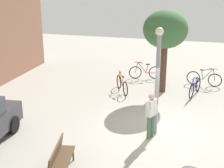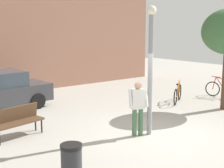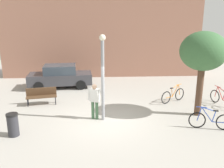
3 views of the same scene
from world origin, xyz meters
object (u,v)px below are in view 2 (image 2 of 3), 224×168
Objects in this scene: park_bench at (17,119)px; bicycle_orange at (178,94)px; lamppost at (151,62)px; person_by_lamppost at (138,105)px; bicycle_red at (224,90)px; trash_bin at (72,166)px.

bicycle_orange reaches higher than park_bench.
bicycle_orange is at bearing 29.45° from lamppost.
lamppost is 2.46× the size of bicycle_orange.
person_by_lamppost reaches higher than park_bench.
person_by_lamppost is 4.88m from bicycle_orange.
lamppost is 2.33× the size of park_bench.
person_by_lamppost is 0.95× the size of bicycle_red.
person_by_lamppost is at bearing 163.08° from lamppost.
trash_bin is at bearing -94.42° from park_bench.
bicycle_red is at bearing 16.23° from trash_bin.
park_bench is at bearing 179.73° from bicycle_orange.
bicycle_orange and bicycle_red have the same top height.
park_bench is at bearing 143.51° from person_by_lamppost.
trash_bin is at bearing -154.38° from bicycle_orange.
lamppost is 2.20× the size of bicycle_red.
trash_bin is (-7.56, -3.62, 0.09)m from bicycle_orange.
trash_bin is (-3.59, -1.38, -1.76)m from lamppost.
lamppost reaches higher than bicycle_red.
bicycle_orange is at bearing 26.02° from person_by_lamppost.
person_by_lamppost is 1.01× the size of park_bench.
bicycle_orange is 8.38m from trash_bin.
person_by_lamppost reaches higher than trash_bin.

